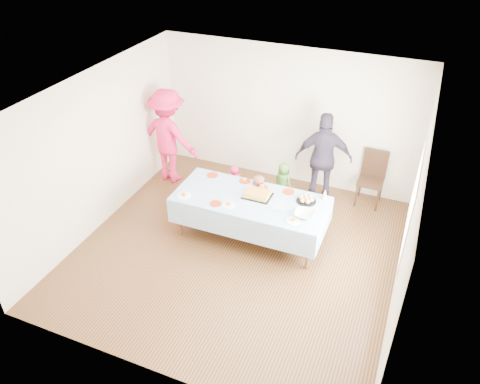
% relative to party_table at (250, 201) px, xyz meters
% --- Properties ---
extents(ground, '(5.00, 5.00, 0.00)m').
position_rel_party_table_xyz_m(ground, '(-0.06, -0.44, -0.72)').
color(ground, '#402512').
rests_on(ground, ground).
extents(room_walls, '(5.04, 5.04, 2.72)m').
position_rel_party_table_xyz_m(room_walls, '(-0.01, -0.43, 1.05)').
color(room_walls, beige).
rests_on(room_walls, ground).
extents(party_table, '(2.50, 1.10, 0.78)m').
position_rel_party_table_xyz_m(party_table, '(0.00, 0.00, 0.00)').
color(party_table, '#51341B').
rests_on(party_table, ground).
extents(birthday_cake, '(0.46, 0.35, 0.08)m').
position_rel_party_table_xyz_m(birthday_cake, '(0.08, 0.10, 0.09)').
color(birthday_cake, black).
rests_on(birthday_cake, party_table).
extents(rolls_tray, '(0.32, 0.32, 0.10)m').
position_rel_party_table_xyz_m(rolls_tray, '(0.86, 0.26, 0.10)').
color(rolls_tray, black).
rests_on(rolls_tray, party_table).
extents(punch_bowl, '(0.31, 0.31, 0.08)m').
position_rel_party_table_xyz_m(punch_bowl, '(0.95, -0.14, 0.09)').
color(punch_bowl, silver).
rests_on(punch_bowl, party_table).
extents(party_hat, '(0.11, 0.11, 0.18)m').
position_rel_party_table_xyz_m(party_hat, '(1.11, 0.44, 0.15)').
color(party_hat, white).
rests_on(party_hat, party_table).
extents(fork_pile, '(0.24, 0.18, 0.07)m').
position_rel_party_table_xyz_m(fork_pile, '(0.55, -0.13, 0.09)').
color(fork_pile, white).
rests_on(fork_pile, party_table).
extents(plate_red_far_a, '(0.20, 0.20, 0.01)m').
position_rel_party_table_xyz_m(plate_red_far_a, '(-0.88, 0.41, 0.06)').
color(plate_red_far_a, '#B72B0D').
rests_on(plate_red_far_a, party_table).
extents(plate_red_far_b, '(0.20, 0.20, 0.01)m').
position_rel_party_table_xyz_m(plate_red_far_b, '(-0.28, 0.45, 0.06)').
color(plate_red_far_b, '#B72B0D').
rests_on(plate_red_far_b, party_table).
extents(plate_red_far_c, '(0.20, 0.20, 0.01)m').
position_rel_party_table_xyz_m(plate_red_far_c, '(0.07, 0.36, 0.06)').
color(plate_red_far_c, '#B72B0D').
rests_on(plate_red_far_c, party_table).
extents(plate_red_far_d, '(0.20, 0.20, 0.01)m').
position_rel_party_table_xyz_m(plate_red_far_d, '(0.52, 0.41, 0.06)').
color(plate_red_far_d, '#B72B0D').
rests_on(plate_red_far_d, party_table).
extents(plate_red_near, '(0.19, 0.19, 0.01)m').
position_rel_party_table_xyz_m(plate_red_near, '(-0.46, -0.36, 0.06)').
color(plate_red_near, '#B72B0D').
rests_on(plate_red_near, party_table).
extents(plate_white_left, '(0.24, 0.24, 0.01)m').
position_rel_party_table_xyz_m(plate_white_left, '(-1.03, -0.36, 0.06)').
color(plate_white_left, white).
rests_on(plate_white_left, party_table).
extents(plate_white_mid, '(0.22, 0.22, 0.01)m').
position_rel_party_table_xyz_m(plate_white_mid, '(-0.25, -0.32, 0.06)').
color(plate_white_mid, white).
rests_on(plate_white_mid, party_table).
extents(plate_white_right, '(0.23, 0.23, 0.01)m').
position_rel_party_table_xyz_m(plate_white_right, '(0.82, -0.33, 0.06)').
color(plate_white_right, white).
rests_on(plate_white_right, party_table).
extents(dining_chair, '(0.46, 0.46, 1.04)m').
position_rel_party_table_xyz_m(dining_chair, '(1.69, 1.85, -0.15)').
color(dining_chair, black).
rests_on(dining_chair, ground).
extents(toddler_left, '(0.36, 0.28, 0.89)m').
position_rel_party_table_xyz_m(toddler_left, '(-0.59, 0.70, -0.28)').
color(toddler_left, '#CA1944').
rests_on(toddler_left, ground).
extents(toddler_mid, '(0.44, 0.37, 0.77)m').
position_rel_party_table_xyz_m(toddler_mid, '(0.16, 1.29, -0.34)').
color(toddler_mid, '#3F7C29').
rests_on(toddler_mid, ground).
extents(toddler_right, '(0.52, 0.44, 0.94)m').
position_rel_party_table_xyz_m(toddler_right, '(-0.05, 0.46, -0.25)').
color(toddler_right, tan).
rests_on(toddler_right, ground).
extents(adult_left, '(1.31, 0.86, 1.90)m').
position_rel_party_table_xyz_m(adult_left, '(-2.16, 1.15, 0.23)').
color(adult_left, '#E41C51').
rests_on(adult_left, ground).
extents(adult_right, '(1.10, 0.65, 1.76)m').
position_rel_party_table_xyz_m(adult_right, '(0.81, 1.57, 0.15)').
color(adult_right, '#332C3D').
rests_on(adult_right, ground).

